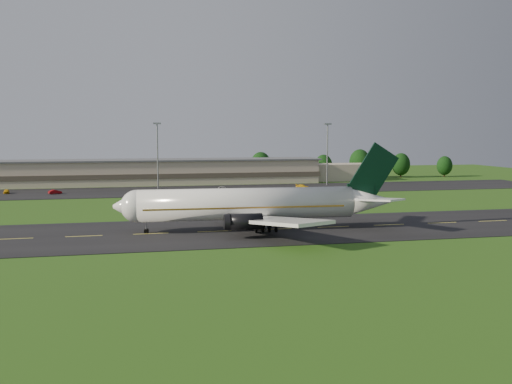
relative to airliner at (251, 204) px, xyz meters
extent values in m
plane|color=#2B4E13|center=(-17.62, 0.04, -4.66)|extent=(360.00, 360.00, 0.00)
cube|color=black|center=(-17.62, 0.04, -4.61)|extent=(220.00, 30.00, 0.10)
cube|color=black|center=(-17.62, 72.04, -4.61)|extent=(260.00, 30.00, 0.10)
cylinder|color=white|center=(-0.85, 0.04, 0.14)|extent=(38.22, 7.38, 5.60)
sphere|color=white|center=(-19.83, 0.94, 0.14)|extent=(5.60, 5.60, 5.60)
cone|color=white|center=(-21.83, 1.03, 0.14)|extent=(4.25, 5.56, 5.38)
cone|color=white|center=(21.62, -1.02, 0.14)|extent=(9.25, 5.91, 5.49)
cube|color=olive|center=(-1.35, 0.06, -0.21)|extent=(35.23, 7.28, 0.28)
cube|color=black|center=(-20.43, 0.96, 0.69)|extent=(2.14, 3.09, 0.65)
cube|color=white|center=(2.12, -11.11, -1.36)|extent=(13.41, 20.22, 2.20)
cube|color=white|center=(3.16, 10.86, -1.36)|extent=(14.78, 20.10, 2.20)
cube|color=white|center=(21.38, -6.01, 1.04)|extent=(7.25, 9.40, 0.91)
cube|color=white|center=(21.86, 3.97, 1.04)|extent=(7.78, 9.35, 0.91)
cube|color=black|center=(20.12, -0.95, 1.94)|extent=(5.02, 0.79, 3.00)
cube|color=black|center=(22.62, -1.07, 5.64)|extent=(9.44, 0.89, 10.55)
cylinder|color=black|center=(-2.73, -7.88, -1.76)|extent=(5.72, 2.96, 2.70)
cylinder|color=black|center=(-1.98, 8.10, -1.76)|extent=(5.72, 2.96, 2.70)
cube|color=tan|center=(-17.62, 96.04, -0.66)|extent=(120.00, 15.00, 8.00)
cube|color=#4C4438|center=(-17.62, 96.04, -1.46)|extent=(121.00, 15.40, 1.60)
cube|color=#595B60|center=(-17.62, 96.04, 3.49)|extent=(122.00, 16.00, 0.50)
cube|color=tan|center=(52.38, 98.04, -1.66)|extent=(28.00, 11.00, 6.00)
cylinder|color=gray|center=(-12.62, 80.04, 5.34)|extent=(0.44, 0.44, 20.00)
cube|color=gray|center=(-12.62, 80.04, 15.44)|extent=(2.40, 1.20, 0.50)
cylinder|color=gray|center=(42.38, 80.04, 5.34)|extent=(0.44, 0.44, 20.00)
cube|color=gray|center=(42.38, 80.04, 15.44)|extent=(2.40, 1.20, 0.50)
cylinder|color=black|center=(-55.05, 105.77, -3.35)|extent=(0.56, 0.56, 2.63)
ellipsoid|color=black|center=(-55.05, 105.77, -0.14)|extent=(6.13, 6.13, 7.66)
cylinder|color=black|center=(25.66, 104.94, -3.04)|extent=(0.56, 0.56, 3.24)
ellipsoid|color=black|center=(25.66, 104.94, 0.91)|extent=(7.55, 7.55, 9.44)
cylinder|color=black|center=(50.34, 106.48, -3.23)|extent=(0.56, 0.56, 2.85)
ellipsoid|color=black|center=(50.34, 106.48, 0.25)|extent=(6.66, 6.66, 8.32)
cylinder|color=black|center=(65.19, 107.16, -2.94)|extent=(0.56, 0.56, 3.45)
ellipsoid|color=black|center=(65.19, 107.16, 1.28)|extent=(8.05, 8.05, 10.06)
cylinder|color=black|center=(81.47, 105.34, -3.18)|extent=(0.56, 0.56, 2.97)
ellipsoid|color=black|center=(81.47, 105.34, 0.45)|extent=(6.93, 6.93, 8.66)
cylinder|color=black|center=(99.73, 104.66, -3.38)|extent=(0.56, 0.56, 2.56)
ellipsoid|color=black|center=(99.73, 104.66, -0.26)|extent=(5.96, 5.96, 7.45)
imported|color=#D49A0C|center=(-55.37, 74.35, -3.94)|extent=(1.96, 3.84, 1.25)
imported|color=maroon|center=(-41.72, 70.08, -3.97)|extent=(3.80, 2.70, 1.19)
imported|color=silver|center=(5.03, 66.09, -3.83)|extent=(3.71, 5.73, 1.47)
imported|color=#E3AC0D|center=(31.06, 70.45, -3.95)|extent=(4.39, 3.82, 1.21)
camera|label=1|loc=(-20.67, -97.76, 12.66)|focal=40.00mm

